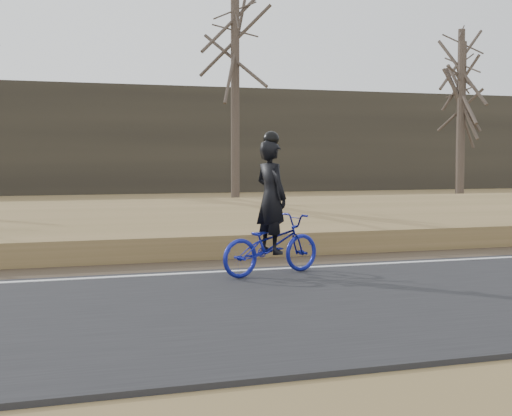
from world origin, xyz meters
name	(u,v)px	position (x,y,z in m)	size (l,w,h in m)	color
ground	(160,281)	(0.00, 0.00, 0.00)	(120.00, 120.00, 0.00)	olive
road	(195,310)	(0.00, -2.50, 0.03)	(120.00, 6.00, 0.06)	black
edge_line	(158,275)	(0.00, 0.20, 0.07)	(120.00, 0.12, 0.01)	silver
shoulder	(148,268)	(0.00, 1.20, 0.02)	(120.00, 1.60, 0.04)	#473A2B
embankment	(126,239)	(0.00, 4.20, 0.22)	(120.00, 5.00, 0.44)	olive
ballast	(107,223)	(0.00, 8.00, 0.23)	(120.00, 3.00, 0.45)	slate
railroad	(107,212)	(0.00, 8.00, 0.53)	(120.00, 2.40, 0.29)	black
treeline_backdrop	(65,140)	(0.00, 30.00, 3.00)	(120.00, 4.00, 6.00)	#383328
cyclist	(271,229)	(1.77, -0.31, 0.81)	(1.98, 1.17, 2.34)	navy
bare_tree_center	(235,95)	(6.30, 17.51, 4.62)	(0.36, 0.36, 9.23)	brown
bare_tree_right	(461,123)	(15.70, 15.22, 3.45)	(0.36, 0.36, 6.91)	brown
bare_tree_far_right	(460,114)	(18.83, 20.02, 4.21)	(0.36, 0.36, 8.41)	brown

